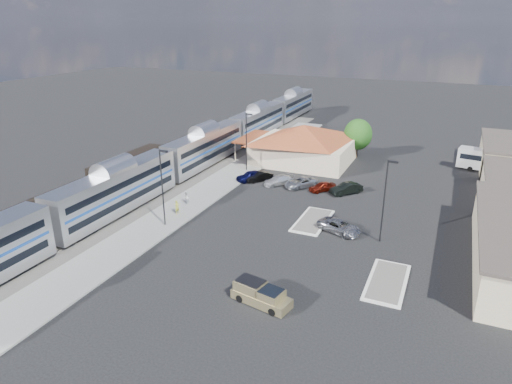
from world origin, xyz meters
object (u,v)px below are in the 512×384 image
at_px(station_depot, 303,143).
at_px(suv, 339,227).
at_px(pickup_truck, 261,295).
at_px(coach_bus, 496,161).

relative_size(station_depot, suv, 3.70).
relative_size(pickup_truck, suv, 1.07).
xyz_separation_m(station_depot, pickup_truck, (9.54, -39.48, -2.30)).
bearing_deg(coach_bus, pickup_truck, 167.39).
bearing_deg(coach_bus, station_depot, 112.23).
bearing_deg(pickup_truck, station_depot, 25.01).
bearing_deg(pickup_truck, suv, 2.36).
bearing_deg(station_depot, suv, -62.92).
distance_m(station_depot, pickup_truck, 40.68).
bearing_deg(pickup_truck, coach_bus, -11.19).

